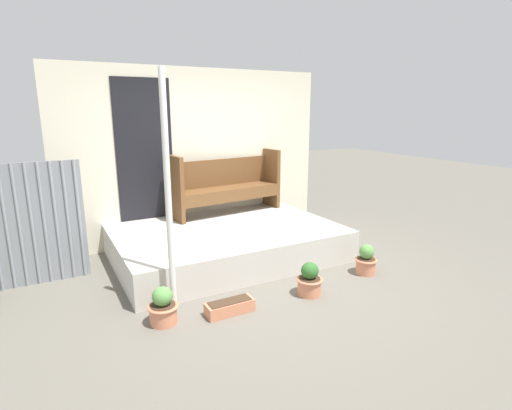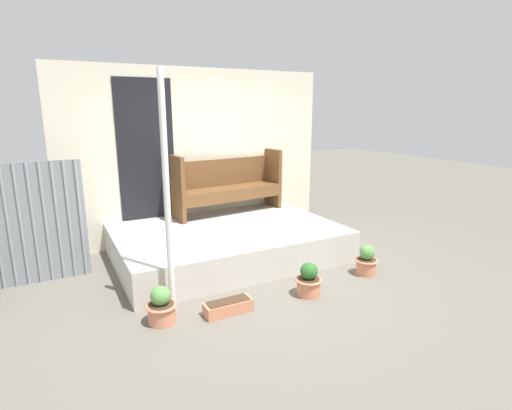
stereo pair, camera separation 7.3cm
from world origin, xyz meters
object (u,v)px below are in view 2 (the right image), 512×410
flower_pot_middle (309,281)px  flower_pot_right (366,261)px  planter_box_rect (228,307)px  flower_pot_left (161,307)px  bench (228,183)px  support_post (167,197)px

flower_pot_middle → flower_pot_right: (0.96, 0.13, 0.00)m
flower_pot_right → planter_box_rect: (-1.91, -0.09, -0.10)m
flower_pot_left → flower_pot_right: bearing=-1.1°
planter_box_rect → flower_pot_left: bearing=168.3°
flower_pot_middle → bench: bearing=89.0°
support_post → flower_pot_middle: bearing=-14.8°
bench → flower_pot_left: (-1.63, -2.06, -0.73)m
flower_pot_left → bench: bearing=51.7°
support_post → flower_pot_right: support_post is taller
bench → flower_pot_middle: (-0.04, -2.24, -0.73)m
support_post → flower_pot_left: bearing=-129.8°
support_post → bench: (1.47, 1.87, -0.29)m
flower_pot_left → planter_box_rect: size_ratio=0.75×
bench → support_post: bearing=-133.9°
bench → flower_pot_left: bearing=-134.1°
flower_pot_middle → flower_pot_right: bearing=7.8°
flower_pot_middle → flower_pot_right: 0.97m
bench → flower_pot_right: bench is taller
flower_pot_right → flower_pot_left: bearing=178.9°
flower_pot_right → flower_pot_middle: bearing=-172.2°
support_post → flower_pot_left: (-0.16, -0.20, -1.03)m
flower_pot_left → flower_pot_right: flower_pot_right is taller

